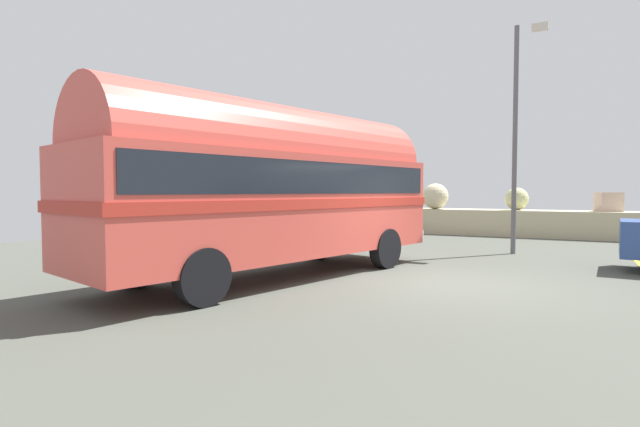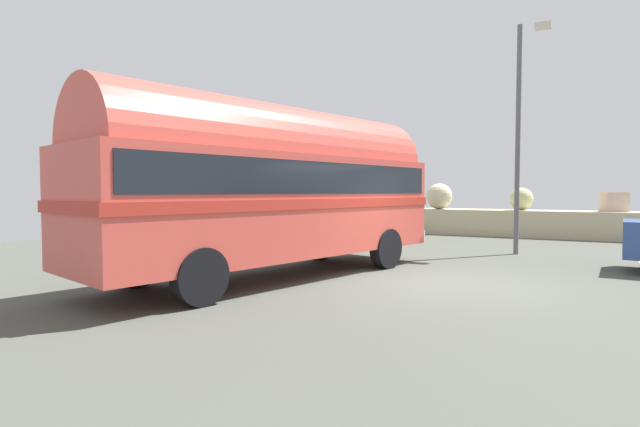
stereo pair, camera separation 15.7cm
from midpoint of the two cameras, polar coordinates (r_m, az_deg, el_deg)
ground at (r=10.14m, az=14.73°, el=-8.06°), size 32.00×26.00×0.02m
breakwater at (r=21.64m, az=22.24°, el=-0.65°), size 31.36×2.44×2.47m
vintage_coach at (r=10.41m, az=-5.81°, el=3.58°), size 4.55×8.91×3.70m
lamp_post at (r=15.46m, az=22.15°, el=9.46°), size 0.90×0.27×6.71m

